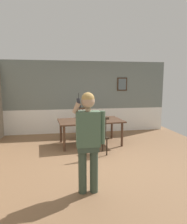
% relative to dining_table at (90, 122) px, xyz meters
% --- Properties ---
extents(ground_plane, '(6.66, 6.66, 0.00)m').
position_rel_dining_table_xyz_m(ground_plane, '(0.10, -1.32, -0.68)').
color(ground_plane, '#846042').
extents(room_back_partition, '(6.05, 0.17, 2.65)m').
position_rel_dining_table_xyz_m(room_back_partition, '(0.10, 1.57, 0.60)').
color(room_back_partition, slate).
rests_on(room_back_partition, ground_plane).
extents(dining_table, '(1.99, 1.24, 0.75)m').
position_rel_dining_table_xyz_m(dining_table, '(0.00, 0.00, 0.00)').
color(dining_table, '#4C3323').
rests_on(dining_table, ground_plane).
extents(chair_near_window, '(0.46, 0.46, 1.01)m').
position_rel_dining_table_xyz_m(chair_near_window, '(0.09, -0.92, -0.19)').
color(chair_near_window, '#2D2319').
rests_on(chair_near_window, ground_plane).
extents(chair_by_doorway, '(0.47, 0.47, 1.01)m').
position_rel_dining_table_xyz_m(chair_by_doorway, '(-0.09, 0.92, -0.19)').
color(chair_by_doorway, '#513823').
rests_on(chair_by_doorway, ground_plane).
extents(person_figure, '(0.56, 0.23, 1.72)m').
position_rel_dining_table_xyz_m(person_figure, '(-0.45, -2.70, 0.32)').
color(person_figure, '#3A493A').
rests_on(person_figure, ground_plane).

